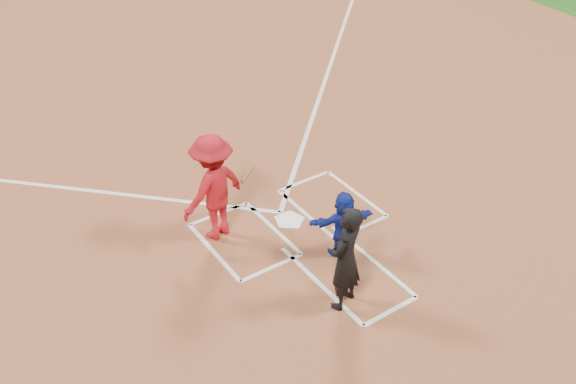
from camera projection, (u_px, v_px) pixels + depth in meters
ground at (289, 221)px, 11.84m from camera, size 120.00×120.00×0.00m
home_plate_dirt at (154, 100)px, 15.92m from camera, size 28.00×28.00×0.01m
home_plate at (289, 220)px, 11.82m from camera, size 0.60×0.60×0.02m
catcher at (343, 224)px, 10.74m from camera, size 1.19×0.69×1.22m
umpire at (346, 259)px, 9.56m from camera, size 0.78×0.66×1.81m
chalk_markings at (166, 110)px, 15.43m from camera, size 28.35×17.32×0.01m
batter_at_plate at (213, 188)px, 10.94m from camera, size 1.63×1.04×1.99m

